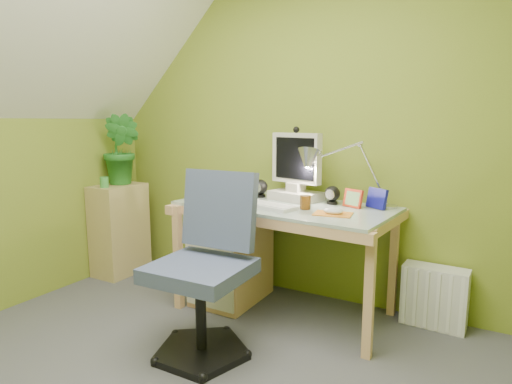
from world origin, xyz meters
The scene contains 19 objects.
wall_back centered at (0.00, 1.60, 1.20)m, with size 3.20×0.01×2.40m, color olive.
desk centered at (0.09, 1.23, 0.37)m, with size 1.39×0.69×0.74m, color tan, non-canonical shape.
monitor centered at (0.09, 1.41, 1.00)m, with size 0.37×0.21×0.51m, color beige, non-canonical shape.
speaker_left centered at (-0.18, 1.39, 0.81)m, with size 0.11×0.11×0.13m, color black, non-canonical shape.
speaker_right centered at (0.36, 1.39, 0.80)m, with size 0.10×0.10×0.12m, color black, non-canonical shape.
keyboard centered at (0.01, 1.09, 0.75)m, with size 0.46×0.15×0.02m, color silver.
mousepad centered at (0.47, 1.09, 0.74)m, with size 0.22×0.15×0.01m, color orange.
mouse centered at (0.47, 1.09, 0.76)m, with size 0.11×0.07×0.04m, color silver.
amber_tumbler centered at (0.27, 1.15, 0.79)m, with size 0.07×0.07×0.09m, color brown.
candle_cluster centered at (-0.51, 1.24, 0.80)m, with size 0.15×0.13×0.12m, color #D04512, non-canonical shape.
photo_frame_red centered at (0.51, 1.35, 0.80)m, with size 0.14×0.02×0.12m, color red.
photo_frame_blue centered at (0.65, 1.39, 0.81)m, with size 0.15×0.02×0.13m, color navy.
photo_frame_green centered at (-0.31, 1.37, 0.80)m, with size 0.14×0.02×0.12m, color #A5C587.
desk_lamp centered at (0.54, 1.41, 1.04)m, with size 0.56×0.24×0.60m, color silver, non-canonical shape.
side_ledge centered at (-1.45, 1.23, 0.38)m, with size 0.28×0.43×0.76m, color tan.
potted_plant centered at (-1.43, 1.28, 1.05)m, with size 0.32×0.26×0.58m, color #267025.
green_cup centered at (-1.43, 1.08, 0.80)m, with size 0.07×0.07×0.09m, color green.
task_chair centered at (-0.07, 0.51, 0.51)m, with size 0.56×0.56×1.02m, color #414B6A, non-canonical shape.
radiator centered at (1.00, 1.50, 0.19)m, with size 0.38×0.15×0.38m, color silver.
Camera 1 is at (1.27, -1.26, 1.28)m, focal length 30.00 mm.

